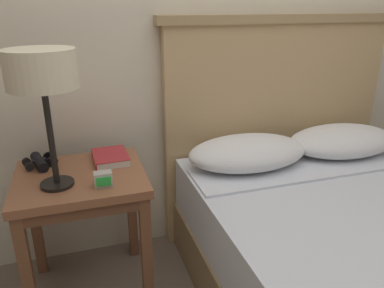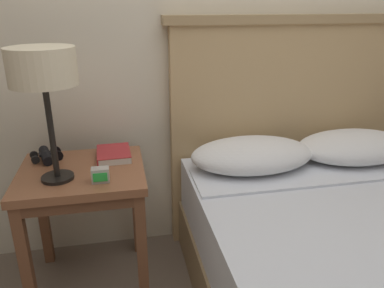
{
  "view_description": "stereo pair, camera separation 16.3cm",
  "coord_description": "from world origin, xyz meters",
  "px_view_note": "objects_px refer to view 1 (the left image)",
  "views": [
    {
      "loc": [
        -0.63,
        -0.76,
        1.28
      ],
      "look_at": [
        -0.17,
        0.7,
        0.7
      ],
      "focal_mm": 35.0,
      "sensor_mm": 36.0,
      "label": 1
    },
    {
      "loc": [
        -0.47,
        -0.8,
        1.28
      ],
      "look_at": [
        -0.17,
        0.7,
        0.7
      ],
      "focal_mm": 35.0,
      "sensor_mm": 36.0,
      "label": 2
    }
  ],
  "objects_px": {
    "nightstand": "(82,193)",
    "book_on_nightstand": "(110,157)",
    "table_lamp": "(42,74)",
    "alarm_clock": "(103,179)",
    "bed": "(379,271)",
    "binoculars_pair": "(40,162)"
  },
  "relations": [
    {
      "from": "nightstand",
      "to": "binoculars_pair",
      "type": "bearing_deg",
      "value": 139.85
    },
    {
      "from": "nightstand",
      "to": "book_on_nightstand",
      "type": "xyz_separation_m",
      "value": [
        0.14,
        0.11,
        0.11
      ]
    },
    {
      "from": "nightstand",
      "to": "table_lamp",
      "type": "bearing_deg",
      "value": -137.94
    },
    {
      "from": "book_on_nightstand",
      "to": "table_lamp",
      "type": "bearing_deg",
      "value": -140.18
    },
    {
      "from": "nightstand",
      "to": "bed",
      "type": "height_order",
      "value": "bed"
    },
    {
      "from": "binoculars_pair",
      "to": "nightstand",
      "type": "bearing_deg",
      "value": -40.15
    },
    {
      "from": "nightstand",
      "to": "alarm_clock",
      "type": "xyz_separation_m",
      "value": [
        0.09,
        -0.14,
        0.12
      ]
    },
    {
      "from": "nightstand",
      "to": "alarm_clock",
      "type": "height_order",
      "value": "alarm_clock"
    },
    {
      "from": "bed",
      "to": "book_on_nightstand",
      "type": "bearing_deg",
      "value": 142.85
    },
    {
      "from": "table_lamp",
      "to": "alarm_clock",
      "type": "height_order",
      "value": "table_lamp"
    },
    {
      "from": "nightstand",
      "to": "table_lamp",
      "type": "height_order",
      "value": "table_lamp"
    },
    {
      "from": "binoculars_pair",
      "to": "book_on_nightstand",
      "type": "bearing_deg",
      "value": -5.46
    },
    {
      "from": "bed",
      "to": "binoculars_pair",
      "type": "relative_size",
      "value": 11.93
    },
    {
      "from": "binoculars_pair",
      "to": "alarm_clock",
      "type": "relative_size",
      "value": 2.36
    },
    {
      "from": "alarm_clock",
      "to": "nightstand",
      "type": "bearing_deg",
      "value": 121.94
    },
    {
      "from": "nightstand",
      "to": "alarm_clock",
      "type": "bearing_deg",
      "value": -58.06
    },
    {
      "from": "book_on_nightstand",
      "to": "bed",
      "type": "bearing_deg",
      "value": -37.15
    },
    {
      "from": "book_on_nightstand",
      "to": "alarm_clock",
      "type": "height_order",
      "value": "alarm_clock"
    },
    {
      "from": "bed",
      "to": "book_on_nightstand",
      "type": "relative_size",
      "value": 9.72
    },
    {
      "from": "table_lamp",
      "to": "binoculars_pair",
      "type": "distance_m",
      "value": 0.48
    },
    {
      "from": "nightstand",
      "to": "book_on_nightstand",
      "type": "distance_m",
      "value": 0.21
    },
    {
      "from": "bed",
      "to": "table_lamp",
      "type": "height_order",
      "value": "bed"
    }
  ]
}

